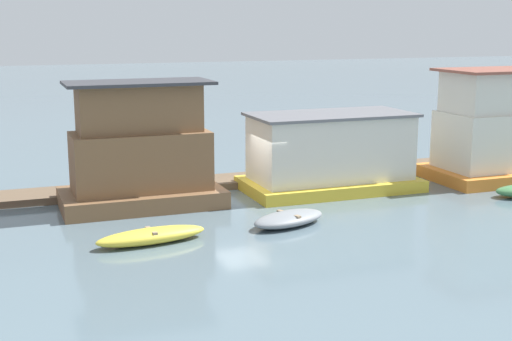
% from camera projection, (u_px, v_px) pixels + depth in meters
% --- Properties ---
extents(ground_plane, '(200.00, 200.00, 0.00)m').
position_uv_depth(ground_plane, '(248.00, 199.00, 29.22)').
color(ground_plane, slate).
extents(dock_walkway, '(42.40, 2.08, 0.30)m').
position_uv_depth(dock_walkway, '(226.00, 182.00, 31.78)').
color(dock_walkway, brown).
rests_on(dock_walkway, ground_plane).
extents(houseboat_brown, '(6.26, 3.42, 4.92)m').
position_uv_depth(houseboat_brown, '(141.00, 154.00, 27.72)').
color(houseboat_brown, brown).
rests_on(houseboat_brown, ground_plane).
extents(houseboat_yellow, '(7.45, 3.94, 3.33)m').
position_uv_depth(houseboat_yellow, '(330.00, 154.00, 30.58)').
color(houseboat_yellow, gold).
rests_on(houseboat_yellow, ground_plane).
extents(houseboat_orange, '(6.22, 4.15, 5.07)m').
position_uv_depth(houseboat_orange, '(498.00, 130.00, 32.62)').
color(houseboat_orange, orange).
rests_on(houseboat_orange, ground_plane).
extents(dinghy_yellow, '(3.82, 1.47, 0.51)m').
position_uv_depth(dinghy_yellow, '(151.00, 236.00, 23.32)').
color(dinghy_yellow, yellow).
rests_on(dinghy_yellow, ground_plane).
extents(dinghy_grey, '(3.28, 2.26, 0.49)m').
position_uv_depth(dinghy_grey, '(289.00, 219.00, 25.41)').
color(dinghy_grey, gray).
rests_on(dinghy_grey, ground_plane).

